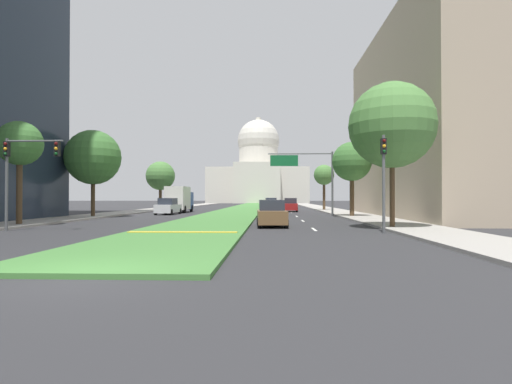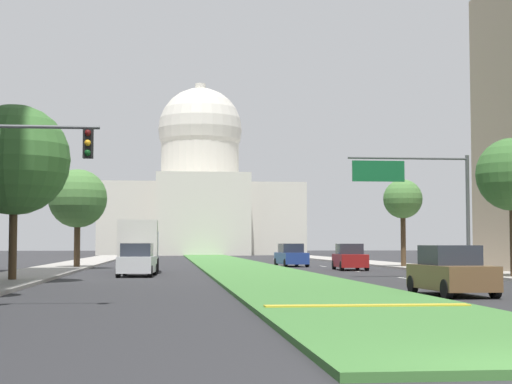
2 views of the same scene
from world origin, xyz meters
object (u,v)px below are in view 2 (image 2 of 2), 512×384
(capitol_building, at_px, (200,196))
(street_tree_left_far, at_px, (78,199))
(traffic_light_near_left, at_px, (13,171))
(sedan_distant, at_px, (350,258))
(sedan_far_horizon, at_px, (291,256))
(box_truck_delivery, at_px, (139,245))
(overhead_guide_sign, at_px, (422,189))
(street_tree_left_mid, at_px, (14,160))
(sedan_midblock, at_px, (137,261))
(street_tree_right_far, at_px, (403,200))
(sedan_lead_stopped, at_px, (451,272))

(capitol_building, height_order, street_tree_left_far, capitol_building)
(capitol_building, bearing_deg, traffic_light_near_left, -94.66)
(sedan_distant, relative_size, sedan_far_horizon, 0.93)
(box_truck_delivery, bearing_deg, overhead_guide_sign, -31.60)
(traffic_light_near_left, xyz_separation_m, street_tree_left_mid, (-2.81, 15.57, 1.85))
(sedan_midblock, bearing_deg, overhead_guide_sign, -12.29)
(street_tree_left_mid, relative_size, sedan_far_horizon, 1.73)
(street_tree_left_mid, bearing_deg, capitol_building, 83.06)
(capitol_building, distance_m, sedan_far_horizon, 76.42)
(traffic_light_near_left, xyz_separation_m, street_tree_right_far, (21.43, 36.00, 1.21))
(street_tree_right_far, height_order, sedan_distant, street_tree_right_far)
(overhead_guide_sign, height_order, street_tree_left_mid, street_tree_left_mid)
(street_tree_right_far, height_order, box_truck_delivery, street_tree_right_far)
(capitol_building, xyz_separation_m, sedan_lead_stopped, (4.45, -112.72, -9.01))
(street_tree_left_mid, bearing_deg, overhead_guide_sign, 9.76)
(street_tree_left_far, distance_m, sedan_midblock, 15.68)
(capitol_building, bearing_deg, street_tree_right_far, -81.64)
(overhead_guide_sign, bearing_deg, box_truck_delivery, 148.40)
(street_tree_right_far, bearing_deg, street_tree_left_far, 178.32)
(overhead_guide_sign, relative_size, street_tree_right_far, 1.01)
(box_truck_delivery, bearing_deg, sedan_distant, 13.92)
(street_tree_right_far, height_order, sedan_lead_stopped, street_tree_right_far)
(street_tree_right_far, height_order, sedan_midblock, street_tree_right_far)
(traffic_light_near_left, xyz_separation_m, sedan_far_horizon, (13.88, 41.21, -2.96))
(street_tree_right_far, bearing_deg, sedan_lead_stopped, -103.20)
(sedan_distant, bearing_deg, sedan_lead_stopped, -95.23)
(street_tree_left_mid, distance_m, sedan_far_horizon, 30.97)
(traffic_light_near_left, xyz_separation_m, overhead_guide_sign, (17.61, 19.08, 0.89))
(traffic_light_near_left, distance_m, street_tree_left_mid, 15.93)
(sedan_lead_stopped, xyz_separation_m, box_truck_delivery, (-11.51, 24.14, 0.87))
(street_tree_right_far, xyz_separation_m, sedan_distant, (-4.92, -4.12, -4.18))
(traffic_light_near_left, bearing_deg, sedan_far_horizon, 71.38)
(overhead_guide_sign, distance_m, sedan_distant, 13.41)
(overhead_guide_sign, bearing_deg, sedan_midblock, 167.71)
(capitol_building, xyz_separation_m, street_tree_left_mid, (-12.34, -101.41, -4.18))
(overhead_guide_sign, height_order, sedan_lead_stopped, overhead_guide_sign)
(sedan_lead_stopped, height_order, box_truck_delivery, box_truck_delivery)
(street_tree_left_mid, height_order, sedan_midblock, street_tree_left_mid)
(street_tree_left_far, bearing_deg, capitol_building, 81.69)
(street_tree_right_far, distance_m, sedan_midblock, 23.63)
(street_tree_left_mid, height_order, street_tree_left_far, street_tree_left_mid)
(street_tree_right_far, distance_m, sedan_far_horizon, 10.07)
(sedan_lead_stopped, bearing_deg, overhead_guide_sign, 76.24)
(sedan_distant, bearing_deg, box_truck_delivery, -166.08)
(sedan_midblock, bearing_deg, box_truck_delivery, 91.19)
(street_tree_right_far, bearing_deg, capitol_building, 98.36)
(sedan_lead_stopped, distance_m, sedan_far_horizon, 36.95)
(traffic_light_near_left, distance_m, sedan_far_horizon, 43.59)
(sedan_lead_stopped, xyz_separation_m, sedan_far_horizon, (-0.10, 36.95, 0.03))
(sedan_midblock, bearing_deg, capitol_building, 85.81)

